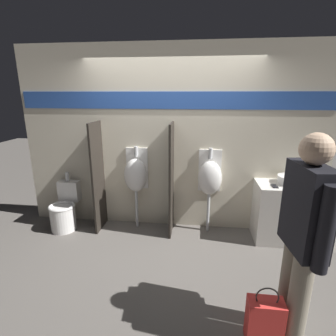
{
  "coord_description": "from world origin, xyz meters",
  "views": [
    {
      "loc": [
        0.4,
        -3.2,
        2.02
      ],
      "look_at": [
        0.0,
        0.17,
        1.05
      ],
      "focal_mm": 28.0,
      "sensor_mm": 36.0,
      "label": 1
    }
  ],
  "objects_px": {
    "sink_basin": "(291,180)",
    "cell_phone": "(275,186)",
    "shopping_bag": "(264,321)",
    "toilet": "(64,211)",
    "urinal_near_counter": "(136,175)",
    "person_in_vest": "(303,235)",
    "urinal_far": "(210,178)"
  },
  "relations": [
    {
      "from": "sink_basin",
      "to": "cell_phone",
      "type": "height_order",
      "value": "sink_basin"
    },
    {
      "from": "urinal_far",
      "to": "toilet",
      "type": "xyz_separation_m",
      "value": [
        -2.19,
        -0.18,
        -0.56
      ]
    },
    {
      "from": "cell_phone",
      "to": "urinal_far",
      "type": "relative_size",
      "value": 0.11
    },
    {
      "from": "toilet",
      "to": "person_in_vest",
      "type": "height_order",
      "value": "person_in_vest"
    },
    {
      "from": "toilet",
      "to": "person_in_vest",
      "type": "relative_size",
      "value": 0.48
    },
    {
      "from": "toilet",
      "to": "person_in_vest",
      "type": "bearing_deg",
      "value": -28.98
    },
    {
      "from": "urinal_near_counter",
      "to": "toilet",
      "type": "height_order",
      "value": "urinal_near_counter"
    },
    {
      "from": "shopping_bag",
      "to": "urinal_near_counter",
      "type": "bearing_deg",
      "value": 129.42
    },
    {
      "from": "urinal_near_counter",
      "to": "toilet",
      "type": "distance_m",
      "value": 1.24
    },
    {
      "from": "shopping_bag",
      "to": "cell_phone",
      "type": "bearing_deg",
      "value": 74.97
    },
    {
      "from": "urinal_near_counter",
      "to": "person_in_vest",
      "type": "xyz_separation_m",
      "value": [
        1.74,
        -1.75,
        0.13
      ]
    },
    {
      "from": "toilet",
      "to": "cell_phone",
      "type": "bearing_deg",
      "value": -0.93
    },
    {
      "from": "urinal_near_counter",
      "to": "person_in_vest",
      "type": "height_order",
      "value": "person_in_vest"
    },
    {
      "from": "person_in_vest",
      "to": "shopping_bag",
      "type": "xyz_separation_m",
      "value": [
        -0.23,
        -0.08,
        -0.77
      ]
    },
    {
      "from": "sink_basin",
      "to": "shopping_bag",
      "type": "relative_size",
      "value": 0.65
    },
    {
      "from": "person_in_vest",
      "to": "urinal_far",
      "type": "bearing_deg",
      "value": 13.91
    },
    {
      "from": "toilet",
      "to": "urinal_near_counter",
      "type": "bearing_deg",
      "value": 9.47
    },
    {
      "from": "urinal_near_counter",
      "to": "shopping_bag",
      "type": "bearing_deg",
      "value": -50.58
    },
    {
      "from": "urinal_near_counter",
      "to": "urinal_far",
      "type": "distance_m",
      "value": 1.1
    },
    {
      "from": "cell_phone",
      "to": "person_in_vest",
      "type": "relative_size",
      "value": 0.08
    },
    {
      "from": "sink_basin",
      "to": "toilet",
      "type": "xyz_separation_m",
      "value": [
        -3.28,
        -0.1,
        -0.6
      ]
    },
    {
      "from": "cell_phone",
      "to": "shopping_bag",
      "type": "distance_m",
      "value": 1.78
    },
    {
      "from": "sink_basin",
      "to": "toilet",
      "type": "bearing_deg",
      "value": -178.2
    },
    {
      "from": "urinal_near_counter",
      "to": "toilet",
      "type": "relative_size",
      "value": 1.51
    },
    {
      "from": "cell_phone",
      "to": "urinal_far",
      "type": "height_order",
      "value": "urinal_far"
    },
    {
      "from": "cell_phone",
      "to": "urinal_far",
      "type": "distance_m",
      "value": 0.88
    },
    {
      "from": "person_in_vest",
      "to": "shopping_bag",
      "type": "height_order",
      "value": "person_in_vest"
    },
    {
      "from": "sink_basin",
      "to": "urinal_far",
      "type": "bearing_deg",
      "value": 175.82
    },
    {
      "from": "toilet",
      "to": "sink_basin",
      "type": "bearing_deg",
      "value": 1.8
    },
    {
      "from": "urinal_far",
      "to": "person_in_vest",
      "type": "bearing_deg",
      "value": -69.84
    },
    {
      "from": "toilet",
      "to": "shopping_bag",
      "type": "height_order",
      "value": "toilet"
    },
    {
      "from": "urinal_far",
      "to": "person_in_vest",
      "type": "height_order",
      "value": "person_in_vest"
    }
  ]
}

